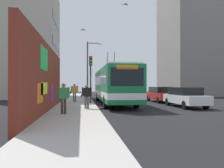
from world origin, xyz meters
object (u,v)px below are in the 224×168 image
(city_bus, at_px, (113,84))
(pedestrian_midblock, at_px, (74,91))
(parked_car_white, at_px, (185,97))
(traffic_light, at_px, (91,71))
(street_lamp, at_px, (89,66))
(pedestrian_near_wall, at_px, (64,96))
(pedestrian_at_curb, at_px, (87,94))
(parked_car_red, at_px, (161,94))

(city_bus, distance_m, pedestrian_midblock, 3.85)
(parked_car_white, xyz_separation_m, traffic_light, (3.36, 7.35, 2.16))
(parked_car_white, relative_size, street_lamp, 0.67)
(pedestrian_near_wall, xyz_separation_m, traffic_light, (7.23, -1.80, 1.85))
(pedestrian_at_curb, height_order, traffic_light, traffic_light)
(parked_car_white, bearing_deg, street_lamp, 35.34)
(parked_car_white, bearing_deg, parked_car_red, 0.00)
(parked_car_white, distance_m, parked_car_red, 5.27)
(pedestrian_midblock, bearing_deg, street_lamp, -16.76)
(city_bus, bearing_deg, pedestrian_near_wall, 153.16)
(parked_car_white, bearing_deg, pedestrian_midblock, 60.78)
(street_lamp, bearing_deg, parked_car_white, -144.66)
(pedestrian_at_curb, bearing_deg, city_bus, -26.56)
(pedestrian_midblock, bearing_deg, pedestrian_near_wall, 178.05)
(pedestrian_near_wall, bearing_deg, parked_car_white, -67.05)
(pedestrian_midblock, bearing_deg, city_bus, -105.58)
(city_bus, height_order, pedestrian_at_curb, city_bus)
(parked_car_white, height_order, pedestrian_near_wall, pedestrian_near_wall)
(pedestrian_near_wall, height_order, pedestrian_at_curb, pedestrian_near_wall)
(city_bus, xyz_separation_m, pedestrian_near_wall, (-7.81, 3.95, -0.68))
(traffic_light, xyz_separation_m, street_lamp, (6.88, -0.09, 1.11))
(pedestrian_near_wall, distance_m, pedestrian_at_curb, 2.90)
(pedestrian_at_curb, bearing_deg, parked_car_red, -49.95)
(city_bus, distance_m, parked_car_red, 5.46)
(street_lamp, bearing_deg, city_bus, -161.92)
(city_bus, xyz_separation_m, pedestrian_at_curb, (-5.23, 2.61, -0.71))
(city_bus, bearing_deg, traffic_light, 104.92)
(pedestrian_near_wall, height_order, street_lamp, street_lamp)
(parked_car_white, height_order, traffic_light, traffic_light)
(city_bus, height_order, pedestrian_midblock, city_bus)
(pedestrian_at_curb, bearing_deg, pedestrian_near_wall, 152.57)
(pedestrian_midblock, distance_m, street_lamp, 6.25)
(city_bus, relative_size, street_lamp, 1.81)
(parked_car_red, relative_size, pedestrian_near_wall, 2.77)
(pedestrian_near_wall, xyz_separation_m, pedestrian_at_curb, (2.58, -1.34, -0.03))
(pedestrian_at_curb, bearing_deg, traffic_light, -5.69)
(traffic_light, bearing_deg, parked_car_white, -114.56)
(traffic_light, bearing_deg, city_bus, -75.08)
(traffic_light, relative_size, street_lamp, 0.61)
(street_lamp, bearing_deg, pedestrian_at_curb, 177.24)
(street_lamp, bearing_deg, traffic_light, 179.23)
(traffic_light, bearing_deg, parked_car_red, -75.43)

